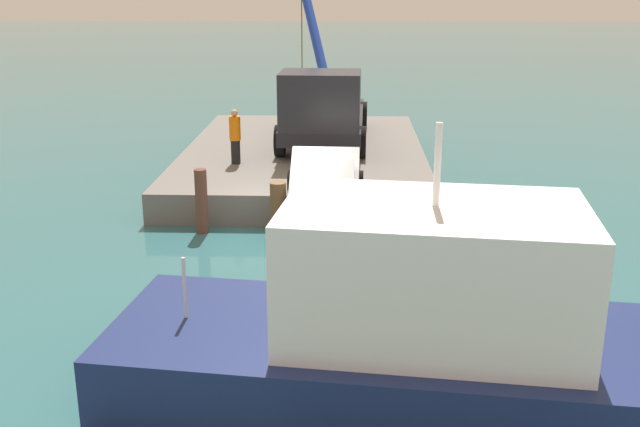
{
  "coord_description": "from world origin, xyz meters",
  "views": [
    {
      "loc": [
        18.1,
        1.44,
        6.25
      ],
      "look_at": [
        -0.21,
        0.76,
        0.51
      ],
      "focal_mm": 42.2,
      "sensor_mm": 36.0,
      "label": 1
    }
  ],
  "objects_px": {
    "crane_truck": "(323,108)",
    "dock_worker": "(235,136)",
    "moored_yacht": "(566,387)",
    "salvaged_car": "(322,219)"
  },
  "relations": [
    {
      "from": "crane_truck",
      "to": "dock_worker",
      "type": "height_order",
      "value": "crane_truck"
    },
    {
      "from": "crane_truck",
      "to": "dock_worker",
      "type": "relative_size",
      "value": 5.7
    },
    {
      "from": "crane_truck",
      "to": "moored_yacht",
      "type": "height_order",
      "value": "crane_truck"
    },
    {
      "from": "salvaged_car",
      "to": "crane_truck",
      "type": "bearing_deg",
      "value": -178.15
    },
    {
      "from": "dock_worker",
      "to": "moored_yacht",
      "type": "height_order",
      "value": "moored_yacht"
    },
    {
      "from": "salvaged_car",
      "to": "moored_yacht",
      "type": "height_order",
      "value": "moored_yacht"
    },
    {
      "from": "dock_worker",
      "to": "crane_truck",
      "type": "bearing_deg",
      "value": 134.25
    },
    {
      "from": "moored_yacht",
      "to": "crane_truck",
      "type": "bearing_deg",
      "value": -164.35
    },
    {
      "from": "crane_truck",
      "to": "salvaged_car",
      "type": "distance_m",
      "value": 7.41
    },
    {
      "from": "dock_worker",
      "to": "salvaged_car",
      "type": "height_order",
      "value": "dock_worker"
    }
  ]
}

